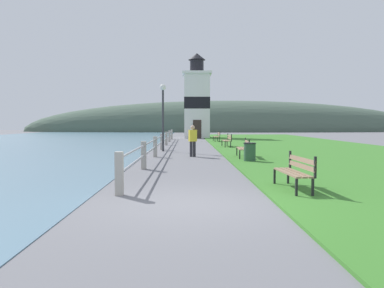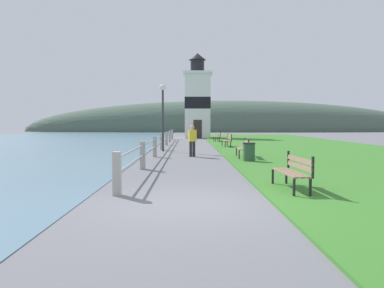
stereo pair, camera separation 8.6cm
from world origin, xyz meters
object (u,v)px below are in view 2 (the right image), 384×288
Objects in this scene: park_bench_near at (294,170)px; trash_bin at (249,152)px; park_bench_by_lighthouse at (218,136)px; lighthouse at (197,101)px; lamp_post at (163,105)px; park_bench_far at (228,140)px; person_strolling at (192,140)px; park_bench_midway at (244,147)px.

park_bench_near reaches higher than trash_bin.
lighthouse reaches higher than park_bench_by_lighthouse.
park_bench_near is 13.87m from lamp_post.
park_bench_far is 7.45m from person_strolling.
lighthouse reaches higher than park_bench_far.
park_bench_midway is at bearing 88.01° from park_bench_far.
park_bench_midway is 6.49m from lamp_post.
park_bench_midway is 1.78m from trash_bin.
trash_bin is at bearing 87.92° from park_bench_far.
park_bench_by_lighthouse is 9.73m from lighthouse.
park_bench_by_lighthouse is at bearing -90.53° from park_bench_far.
person_strolling is at bearing -16.98° from park_bench_midway.
lighthouse is at bearing 93.54° from trash_bin.
person_strolling is (-2.37, -14.21, 0.31)m from park_bench_by_lighthouse.
trash_bin is (0.01, 6.79, -0.11)m from park_bench_near.
park_bench_by_lighthouse is 16.90m from trash_bin.
park_bench_midway is (0.04, 8.57, 0.00)m from park_bench_near.
park_bench_midway is 7.93m from park_bench_far.
lighthouse is (-1.57, 8.93, 3.54)m from park_bench_by_lighthouse.
park_bench_by_lighthouse is 1.05× the size of person_strolling.
lighthouse is (-1.70, 16.13, 3.54)m from park_bench_far.
lighthouse reaches higher than park_bench_near.
park_bench_near is at bearing -87.21° from lighthouse.
park_bench_far is 16.60m from lighthouse.
person_strolling is at bearing 68.96° from park_bench_far.
lighthouse reaches higher than trash_bin.
lamp_post reaches higher than trash_bin.
lamp_post is (-2.50, -19.56, -1.34)m from lighthouse.
park_bench_midway reaches higher than trash_bin.
park_bench_by_lighthouse is at bearing 69.05° from lamp_post.
park_bench_near is at bearing 93.45° from park_bench_midway.
park_bench_by_lighthouse is (-0.06, 15.13, -0.00)m from park_bench_midway.
park_bench_by_lighthouse is (-0.02, 23.70, -0.00)m from park_bench_near.
park_bench_far is at bearing 89.78° from park_bench_by_lighthouse.
park_bench_near is 8.57m from park_bench_midway.
person_strolling reaches higher than park_bench_far.
lamp_post is at bearing -43.79° from park_bench_midway.
park_bench_midway is 1.26× the size of person_strolling.
lighthouse is (-1.59, 32.63, 3.54)m from park_bench_near.
trash_bin is (-0.10, -9.71, -0.12)m from park_bench_far.
park_bench_near is 2.11× the size of trash_bin.
park_bench_by_lighthouse is (-0.12, 7.20, -0.00)m from park_bench_far.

